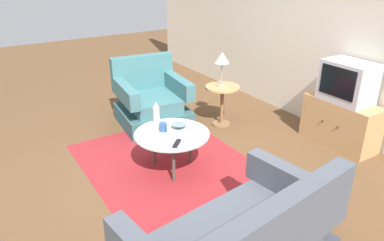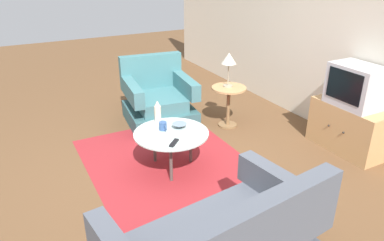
# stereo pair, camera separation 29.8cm
# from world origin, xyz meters

# --- Properties ---
(ground_plane) EXTENTS (16.00, 16.00, 0.00)m
(ground_plane) POSITION_xyz_m (0.00, 0.00, 0.00)
(ground_plane) COLOR brown
(back_wall) EXTENTS (9.00, 0.12, 2.70)m
(back_wall) POSITION_xyz_m (0.00, 2.36, 1.35)
(back_wall) COLOR beige
(back_wall) RESTS_ON ground
(area_rug) EXTENTS (2.42, 1.77, 0.00)m
(area_rug) POSITION_xyz_m (-0.15, -0.05, 0.00)
(area_rug) COLOR maroon
(area_rug) RESTS_ON ground
(armchair) EXTENTS (1.02, 1.01, 0.92)m
(armchair) POSITION_xyz_m (-1.45, 0.34, 0.31)
(armchair) COLOR #325C60
(armchair) RESTS_ON ground
(coffee_table) EXTENTS (0.83, 0.83, 0.45)m
(coffee_table) POSITION_xyz_m (-0.15, -0.05, 0.41)
(coffee_table) COLOR #B2C6C1
(coffee_table) RESTS_ON ground
(side_table) EXTENTS (0.48, 0.48, 0.58)m
(side_table) POSITION_xyz_m (-0.82, 1.14, 0.42)
(side_table) COLOR tan
(side_table) RESTS_ON ground
(tv_stand) EXTENTS (0.94, 0.43, 0.59)m
(tv_stand) POSITION_xyz_m (0.46, 2.06, 0.29)
(tv_stand) COLOR tan
(tv_stand) RESTS_ON ground
(television) EXTENTS (0.59, 0.41, 0.50)m
(television) POSITION_xyz_m (0.46, 2.06, 0.84)
(television) COLOR #B7B7BC
(television) RESTS_ON tv_stand
(table_lamp) EXTENTS (0.20, 0.20, 0.47)m
(table_lamp) POSITION_xyz_m (-0.85, 1.14, 0.96)
(table_lamp) COLOR #9E937A
(table_lamp) RESTS_ON side_table
(vase) EXTENTS (0.08, 0.08, 0.26)m
(vase) POSITION_xyz_m (-0.48, -0.07, 0.58)
(vase) COLOR beige
(vase) RESTS_ON coffee_table
(mug) EXTENTS (0.14, 0.09, 0.09)m
(mug) POSITION_xyz_m (-0.25, -0.10, 0.50)
(mug) COLOR #335184
(mug) RESTS_ON coffee_table
(bowl) EXTENTS (0.17, 0.17, 0.05)m
(bowl) POSITION_xyz_m (-0.21, 0.08, 0.48)
(bowl) COLOR slate
(bowl) RESTS_ON coffee_table
(tv_remote_dark) EXTENTS (0.15, 0.16, 0.02)m
(tv_remote_dark) POSITION_xyz_m (0.10, -0.14, 0.46)
(tv_remote_dark) COLOR black
(tv_remote_dark) RESTS_ON coffee_table
(tv_remote_silver) EXTENTS (0.11, 0.16, 0.02)m
(tv_remote_silver) POSITION_xyz_m (-0.09, -0.12, 0.46)
(tv_remote_silver) COLOR #B2B2B7
(tv_remote_silver) RESTS_ON coffee_table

